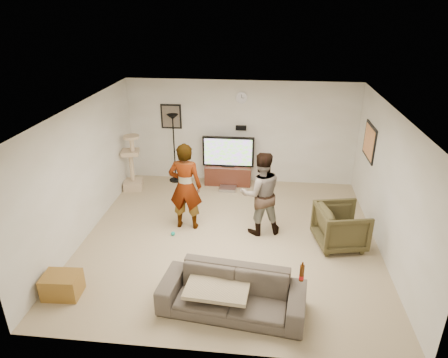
# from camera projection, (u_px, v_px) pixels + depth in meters

# --- Properties ---
(floor) EXTENTS (5.50, 5.50, 0.02)m
(floor) POSITION_uv_depth(u_px,v_px,m) (230.00, 238.00, 7.70)
(floor) COLOR tan
(floor) RESTS_ON ground
(ceiling) EXTENTS (5.50, 5.50, 0.02)m
(ceiling) POSITION_uv_depth(u_px,v_px,m) (231.00, 109.00, 6.68)
(ceiling) COLOR silver
(ceiling) RESTS_ON wall_back
(wall_back) EXTENTS (5.50, 0.04, 2.50)m
(wall_back) POSITION_uv_depth(u_px,v_px,m) (241.00, 132.00, 9.69)
(wall_back) COLOR beige
(wall_back) RESTS_ON floor
(wall_front) EXTENTS (5.50, 0.04, 2.50)m
(wall_front) POSITION_uv_depth(u_px,v_px,m) (208.00, 273.00, 4.69)
(wall_front) COLOR beige
(wall_front) RESTS_ON floor
(wall_left) EXTENTS (0.04, 5.50, 2.50)m
(wall_left) POSITION_uv_depth(u_px,v_px,m) (83.00, 172.00, 7.46)
(wall_left) COLOR beige
(wall_left) RESTS_ON floor
(wall_right) EXTENTS (0.04, 5.50, 2.50)m
(wall_right) POSITION_uv_depth(u_px,v_px,m) (389.00, 185.00, 6.92)
(wall_right) COLOR beige
(wall_right) RESTS_ON floor
(wall_clock) EXTENTS (0.26, 0.04, 0.26)m
(wall_clock) POSITION_uv_depth(u_px,v_px,m) (242.00, 98.00, 9.31)
(wall_clock) COLOR silver
(wall_clock) RESTS_ON wall_back
(wall_speaker) EXTENTS (0.25, 0.10, 0.10)m
(wall_speaker) POSITION_uv_depth(u_px,v_px,m) (241.00, 128.00, 9.58)
(wall_speaker) COLOR black
(wall_speaker) RESTS_ON wall_back
(picture_back) EXTENTS (0.42, 0.03, 0.52)m
(picture_back) POSITION_uv_depth(u_px,v_px,m) (171.00, 116.00, 9.70)
(picture_back) COLOR #5F554A
(picture_back) RESTS_ON wall_back
(picture_right) EXTENTS (0.03, 0.78, 0.62)m
(picture_right) POSITION_uv_depth(u_px,v_px,m) (369.00, 142.00, 8.27)
(picture_right) COLOR tan
(picture_right) RESTS_ON wall_right
(tv_stand) EXTENTS (1.12, 0.45, 0.47)m
(tv_stand) POSITION_uv_depth(u_px,v_px,m) (228.00, 175.00, 9.91)
(tv_stand) COLOR #431E15
(tv_stand) RESTS_ON floor
(console_box) EXTENTS (0.40, 0.30, 0.07)m
(console_box) POSITION_uv_depth(u_px,v_px,m) (228.00, 189.00, 9.63)
(console_box) COLOR #ACABB5
(console_box) RESTS_ON floor
(tv) EXTENTS (1.24, 0.08, 0.74)m
(tv) POSITION_uv_depth(u_px,v_px,m) (228.00, 152.00, 9.66)
(tv) COLOR black
(tv) RESTS_ON tv_stand
(tv_screen) EXTENTS (1.14, 0.01, 0.65)m
(tv_screen) POSITION_uv_depth(u_px,v_px,m) (228.00, 152.00, 9.62)
(tv_screen) COLOR #5CCE1D
(tv_screen) RESTS_ON tv
(floor_lamp) EXTENTS (0.32, 0.32, 1.70)m
(floor_lamp) POSITION_uv_depth(u_px,v_px,m) (174.00, 149.00, 9.81)
(floor_lamp) COLOR black
(floor_lamp) RESTS_ON floor
(cat_tree) EXTENTS (0.52, 0.52, 1.36)m
(cat_tree) POSITION_uv_depth(u_px,v_px,m) (131.00, 162.00, 9.45)
(cat_tree) COLOR tan
(cat_tree) RESTS_ON floor
(person_left) EXTENTS (0.65, 0.43, 1.76)m
(person_left) POSITION_uv_depth(u_px,v_px,m) (185.00, 187.00, 7.74)
(person_left) COLOR #B5B5B5
(person_left) RESTS_ON floor
(person_right) EXTENTS (0.94, 0.81, 1.66)m
(person_right) POSITION_uv_depth(u_px,v_px,m) (261.00, 193.00, 7.58)
(person_right) COLOR #365C94
(person_right) RESTS_ON floor
(sofa) EXTENTS (2.17, 1.06, 0.61)m
(sofa) POSITION_uv_depth(u_px,v_px,m) (232.00, 293.00, 5.79)
(sofa) COLOR #473F38
(sofa) RESTS_ON floor
(throw_blanket) EXTENTS (0.95, 0.77, 0.06)m
(throw_blanket) POSITION_uv_depth(u_px,v_px,m) (218.00, 286.00, 5.77)
(throw_blanket) COLOR tan
(throw_blanket) RESTS_ON sofa
(beer_bottle) EXTENTS (0.06, 0.06, 0.25)m
(beer_bottle) POSITION_uv_depth(u_px,v_px,m) (302.00, 273.00, 5.52)
(beer_bottle) COLOR #462006
(beer_bottle) RESTS_ON sofa
(armchair) EXTENTS (1.01, 0.99, 0.78)m
(armchair) POSITION_uv_depth(u_px,v_px,m) (341.00, 227.00, 7.32)
(armchair) COLOR #3C361E
(armchair) RESTS_ON floor
(side_table) EXTENTS (0.57, 0.44, 0.37)m
(side_table) POSITION_uv_depth(u_px,v_px,m) (62.00, 285.00, 6.14)
(side_table) COLOR brown
(side_table) RESTS_ON floor
(toy_ball) EXTENTS (0.08, 0.08, 0.08)m
(toy_ball) POSITION_uv_depth(u_px,v_px,m) (173.00, 234.00, 7.76)
(toy_ball) COLOR #13A993
(toy_ball) RESTS_ON floor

